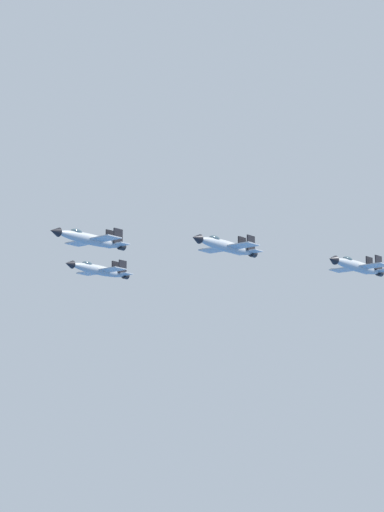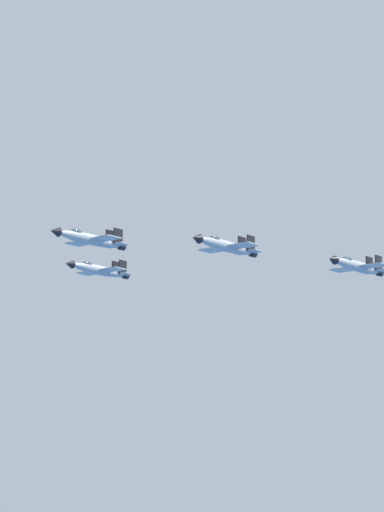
{
  "view_description": "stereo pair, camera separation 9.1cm",
  "coord_description": "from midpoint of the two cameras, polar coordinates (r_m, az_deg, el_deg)",
  "views": [
    {
      "loc": [
        1.8,
        194.16,
        117.79
      ],
      "look_at": [
        -15.9,
        18.62,
        153.59
      ],
      "focal_mm": 80.18,
      "sensor_mm": 36.0,
      "label": 1
    },
    {
      "loc": [
        1.71,
        194.17,
        117.79
      ],
      "look_at": [
        -15.9,
        18.62,
        153.59
      ],
      "focal_mm": 80.18,
      "sensor_mm": 36.0,
      "label": 2
    }
  ],
  "objects": [
    {
      "name": "jet_lead",
      "position": [
        173.02,
        -5.13,
        0.86
      ],
      "size": [
        12.57,
        12.24,
        3.26
      ],
      "rotation": [
        0.0,
        0.0,
        0.77
      ],
      "color": "#9EA3A8"
    },
    {
      "name": "jet_left_wingman",
      "position": [
        176.0,
        1.69,
        0.51
      ],
      "size": [
        12.7,
        12.98,
        3.37
      ],
      "rotation": [
        0.0,
        0.0,
        0.8
      ],
      "color": "#9EA3A8"
    },
    {
      "name": "jet_right_wingman",
      "position": [
        193.42,
        -4.7,
        -0.69
      ],
      "size": [
        12.06,
        12.18,
        3.18
      ],
      "rotation": [
        0.0,
        0.0,
        0.79
      ],
      "color": "#9EA3A8"
    },
    {
      "name": "jet_left_outer",
      "position": [
        180.97,
        8.22,
        -0.49
      ],
      "size": [
        12.46,
        12.52,
        3.28
      ],
      "rotation": [
        0.0,
        0.0,
        0.79
      ],
      "color": "#9EA3A8"
    }
  ]
}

